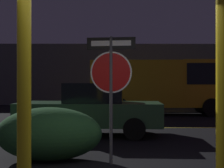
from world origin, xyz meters
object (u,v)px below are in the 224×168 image
at_px(stop_sign, 111,73).
at_px(passing_car_2, 91,110).
at_px(yellow_pole_right, 222,74).
at_px(yellow_pole_left, 24,73).
at_px(hedge_bush_2, 49,134).
at_px(delivery_truck, 168,83).

height_order(stop_sign, passing_car_2, stop_sign).
relative_size(stop_sign, yellow_pole_right, 0.73).
xyz_separation_m(stop_sign, yellow_pole_left, (-1.00, -2.22, -0.08)).
xyz_separation_m(yellow_pole_left, passing_car_2, (0.43, 5.56, -0.87)).
bearing_deg(stop_sign, hedge_bush_2, 173.52).
xyz_separation_m(stop_sign, hedge_bush_2, (-1.21, 0.30, -1.17)).
distance_m(passing_car_2, delivery_truck, 7.17).
bearing_deg(delivery_truck, stop_sign, -13.59).
distance_m(hedge_bush_2, passing_car_2, 3.12).
height_order(stop_sign, hedge_bush_2, stop_sign).
distance_m(yellow_pole_left, yellow_pole_right, 2.46).
bearing_deg(delivery_truck, yellow_pole_left, -15.12).
distance_m(stop_sign, yellow_pole_right, 2.30).
distance_m(yellow_pole_right, hedge_bush_2, 3.54).
bearing_deg(delivery_truck, hedge_bush_2, -20.65).
bearing_deg(hedge_bush_2, stop_sign, -13.87).
distance_m(yellow_pole_right, delivery_truck, 11.48).
bearing_deg(yellow_pole_right, hedge_bush_2, 141.28).
relative_size(yellow_pole_left, yellow_pole_right, 0.99).
bearing_deg(yellow_pole_right, stop_sign, 128.08).
bearing_deg(passing_car_2, delivery_truck, -25.45).
height_order(hedge_bush_2, delivery_truck, delivery_truck).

